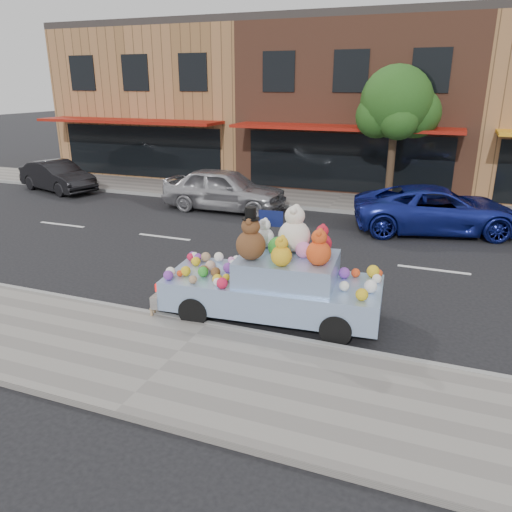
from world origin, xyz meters
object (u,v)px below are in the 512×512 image
at_px(car_blue, 438,210).
at_px(car_dark, 57,176).
at_px(street_tree, 397,108).
at_px(art_car, 274,280).
at_px(car_silver, 224,189).

distance_m(car_blue, car_dark, 15.93).
xyz_separation_m(street_tree, car_dark, (-14.05, -2.16, -3.02)).
bearing_deg(car_dark, art_car, -105.74).
height_order(street_tree, car_dark, street_tree).
xyz_separation_m(car_silver, car_dark, (-8.32, 0.50, -0.12)).
relative_size(car_blue, car_dark, 1.30).
relative_size(street_tree, car_silver, 1.12).
bearing_deg(art_car, car_silver, 115.80).
height_order(car_silver, art_car, art_car).
relative_size(car_dark, art_car, 0.88).
distance_m(street_tree, car_silver, 6.95).
bearing_deg(car_silver, car_dark, 86.31).
distance_m(car_silver, art_car, 9.28).
xyz_separation_m(street_tree, art_car, (-0.98, -10.63, -2.87)).
bearing_deg(art_car, street_tree, 79.74).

